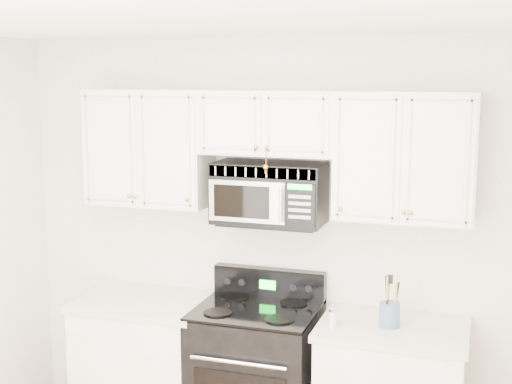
% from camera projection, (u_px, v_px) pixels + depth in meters
% --- Properties ---
extents(room, '(3.51, 3.51, 2.61)m').
position_uv_depth(room, '(160.00, 332.00, 2.99)').
color(room, '#925E39').
rests_on(room, ground).
extents(base_cabinet_left, '(0.86, 0.65, 0.92)m').
position_uv_depth(base_cabinet_left, '(148.00, 370.00, 4.73)').
color(base_cabinet_left, white).
rests_on(base_cabinet_left, ground).
extents(range, '(0.75, 0.68, 1.12)m').
position_uv_depth(range, '(257.00, 377.00, 4.48)').
color(range, black).
rests_on(range, ground).
extents(upper_cabinets, '(2.44, 0.37, 0.75)m').
position_uv_depth(upper_cabinets, '(270.00, 145.00, 4.37)').
color(upper_cabinets, white).
rests_on(upper_cabinets, ground).
extents(microwave, '(0.68, 0.39, 0.38)m').
position_uv_depth(microwave, '(269.00, 193.00, 4.41)').
color(microwave, black).
rests_on(microwave, ground).
extents(utensil_crock, '(0.12, 0.12, 0.31)m').
position_uv_depth(utensil_crock, '(389.00, 313.00, 4.11)').
color(utensil_crock, '#405A73').
rests_on(utensil_crock, base_cabinet_right).
extents(shaker_salt, '(0.05, 0.05, 0.11)m').
position_uv_depth(shaker_salt, '(333.00, 318.00, 4.11)').
color(shaker_salt, silver).
rests_on(shaker_salt, base_cabinet_right).
extents(shaker_pepper, '(0.04, 0.04, 0.09)m').
position_uv_depth(shaker_pepper, '(333.00, 317.00, 4.17)').
color(shaker_pepper, silver).
rests_on(shaker_pepper, base_cabinet_right).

